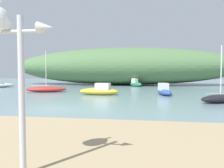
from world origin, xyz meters
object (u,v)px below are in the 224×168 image
at_px(motorboat_far_left, 100,90).
at_px(motorboat_far_right, 136,83).
at_px(mast_structure, 3,34).
at_px(sailboat_east_reach, 220,98).
at_px(sailboat_inner_mooring, 46,89).
at_px(motorboat_by_sandbar, 164,91).

bearing_deg(motorboat_far_left, motorboat_far_right, 78.29).
relative_size(mast_structure, motorboat_far_right, 1.37).
distance_m(motorboat_far_left, sailboat_east_reach, 10.48).
bearing_deg(motorboat_far_left, sailboat_east_reach, -23.11).
height_order(motorboat_far_left, sailboat_inner_mooring, sailboat_inner_mooring).
relative_size(motorboat_far_right, motorboat_far_left, 0.60).
xyz_separation_m(mast_structure, motorboat_far_left, (-1.80, 17.13, -2.44)).
height_order(motorboat_far_left, motorboat_by_sandbar, motorboat_far_left).
bearing_deg(mast_structure, motorboat_far_right, 88.26).
xyz_separation_m(motorboat_far_right, sailboat_east_reach, (6.91, -17.25, -0.16)).
bearing_deg(motorboat_far_right, mast_structure, -91.74).
bearing_deg(sailboat_inner_mooring, motorboat_far_left, -18.53).
distance_m(mast_structure, motorboat_by_sandbar, 18.67).
distance_m(motorboat_far_left, sailboat_inner_mooring, 6.81).
bearing_deg(motorboat_far_right, sailboat_east_reach, -68.16).
distance_m(sailboat_east_reach, sailboat_inner_mooring, 17.27).
xyz_separation_m(motorboat_far_right, sailboat_inner_mooring, (-9.18, -10.97, -0.14)).
height_order(sailboat_east_reach, sailboat_inner_mooring, sailboat_inner_mooring).
bearing_deg(motorboat_far_right, sailboat_inner_mooring, -129.91).
height_order(sailboat_east_reach, motorboat_by_sandbar, sailboat_east_reach).
xyz_separation_m(motorboat_far_left, sailboat_inner_mooring, (-6.45, 2.16, -0.11)).
distance_m(mast_structure, sailboat_east_reach, 15.41).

